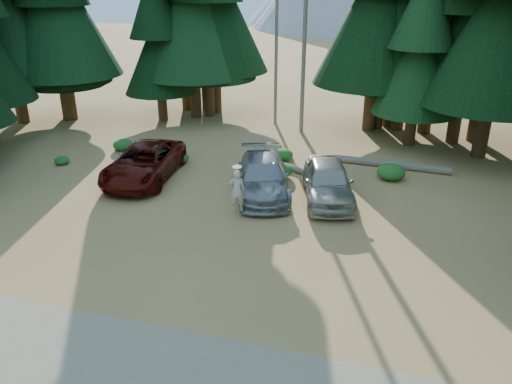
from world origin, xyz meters
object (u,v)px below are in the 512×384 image
(silver_minivan_center, at_px, (263,177))
(log_left, at_px, (147,151))
(red_pickup, at_px, (144,163))
(log_right, at_px, (391,164))
(log_mid, at_px, (291,168))
(frisbee_player, at_px, (237,190))
(silver_minivan_right, at_px, (328,181))

(silver_minivan_center, bearing_deg, log_left, 137.02)
(red_pickup, distance_m, silver_minivan_center, 5.76)
(red_pickup, height_order, log_right, red_pickup)
(log_left, height_order, log_right, log_right)
(red_pickup, bearing_deg, log_left, 109.56)
(log_left, relative_size, log_mid, 1.08)
(frisbee_player, xyz_separation_m, log_right, (5.61, 7.33, -0.97))
(silver_minivan_center, xyz_separation_m, log_mid, (0.57, 3.05, -0.62))
(log_mid, bearing_deg, red_pickup, -126.08)
(log_mid, relative_size, log_right, 0.63)
(frisbee_player, height_order, log_mid, frisbee_player)
(log_left, bearing_deg, silver_minivan_right, -9.92)
(frisbee_player, relative_size, log_mid, 0.52)
(red_pickup, bearing_deg, silver_minivan_center, -8.30)
(frisbee_player, height_order, log_right, frisbee_player)
(red_pickup, xyz_separation_m, silver_minivan_right, (8.55, -0.03, 0.03))
(silver_minivan_right, bearing_deg, log_right, 47.86)
(silver_minivan_right, distance_m, frisbee_player, 4.15)
(log_mid, bearing_deg, silver_minivan_right, -23.57)
(red_pickup, bearing_deg, log_mid, 17.85)
(red_pickup, distance_m, frisbee_player, 6.07)
(silver_minivan_center, distance_m, log_mid, 3.17)
(silver_minivan_center, height_order, frisbee_player, frisbee_player)
(frisbee_player, xyz_separation_m, log_mid, (0.92, 5.63, -1.00))
(silver_minivan_center, distance_m, frisbee_player, 2.63)
(silver_minivan_center, distance_m, silver_minivan_right, 2.79)
(log_left, relative_size, log_right, 0.68)
(red_pickup, relative_size, log_left, 1.48)
(silver_minivan_center, relative_size, frisbee_player, 2.86)
(log_left, bearing_deg, log_right, 14.03)
(silver_minivan_right, xyz_separation_m, log_mid, (-2.22, 2.93, -0.68))
(silver_minivan_center, bearing_deg, frisbee_player, -115.56)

